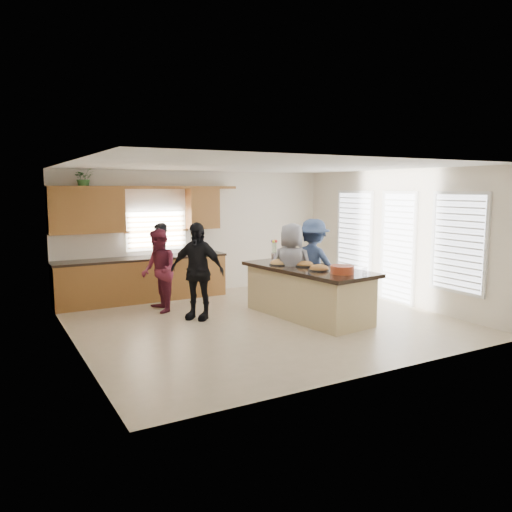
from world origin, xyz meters
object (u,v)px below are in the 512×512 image
island (308,293)px  woman_left_mid (159,271)px  woman_left_back (160,262)px  salad_bowl (342,269)px  woman_right_front (292,269)px  woman_right_back (313,264)px  woman_left_front (197,271)px

island → woman_left_mid: 2.92m
woman_left_back → woman_left_mid: 1.07m
salad_bowl → woman_left_mid: bearing=132.9°
woman_right_front → woman_right_back: bearing=-118.3°
woman_right_back → woman_right_front: 0.59m
woman_left_mid → woman_left_front: bearing=30.5°
woman_left_mid → woman_right_front: bearing=60.1°
salad_bowl → woman_right_back: woman_right_back is taller
salad_bowl → woman_left_front: size_ratio=0.23×
island → woman_left_front: size_ratio=1.56×
woman_left_front → woman_right_front: (1.73, -0.53, -0.02)m
woman_left_back → island: bearing=35.0°
salad_bowl → woman_right_front: (-0.24, 1.23, -0.15)m
island → woman_right_back: 0.80m
woman_left_mid → island: bearing=55.3°
salad_bowl → woman_right_front: woman_right_front is taller
woman_left_front → woman_right_back: 2.36m
woman_right_back → island: bearing=107.2°
salad_bowl → woman_left_front: 2.65m
woman_left_back → woman_right_front: woman_right_front is taller
woman_left_mid → woman_left_front: (0.45, -0.84, 0.09)m
woman_left_front → woman_right_front: woman_left_front is taller
salad_bowl → woman_right_back: (0.35, 1.34, -0.12)m
woman_left_back → woman_left_front: (0.09, -1.85, 0.06)m
woman_left_front → woman_left_mid: bearing=166.1°
woman_right_front → woman_left_front: bearing=34.2°
woman_left_mid → woman_left_front: woman_left_front is taller
island → woman_left_back: woman_left_back is taller
island → salad_bowl: 1.05m
woman_left_mid → woman_right_front: 2.58m
woman_left_mid → woman_right_front: (2.19, -1.37, 0.06)m
salad_bowl → woman_left_mid: woman_left_mid is taller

